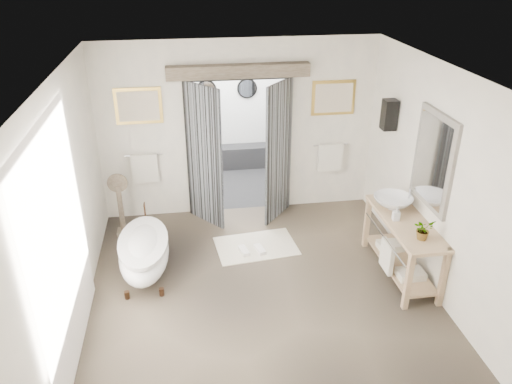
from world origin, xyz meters
TOP-DOWN VIEW (x-y plane):
  - ground_plane at (0.00, 0.00)m, footprint 5.00×5.00m
  - room_shell at (-0.04, -0.12)m, footprint 4.52×5.02m
  - shower_room at (0.00, 3.99)m, footprint 2.22×2.01m
  - back_wall_dressing at (0.00, 2.32)m, footprint 3.82×0.72m
  - clawfoot_tub at (-1.53, 0.78)m, footprint 0.68×1.51m
  - vanity at (1.95, 0.25)m, footprint 0.57×1.60m
  - pedestal_mirror at (-1.94, 1.92)m, footprint 0.31×0.20m
  - rug at (0.09, 1.23)m, footprint 1.28×0.92m
  - slippers at (0.01, 1.08)m, footprint 0.40×0.28m
  - basin at (1.92, 0.60)m, footprint 0.63×0.63m
  - plant at (1.98, -0.21)m, footprint 0.30×0.28m
  - soap_bottle_a at (1.84, 0.29)m, footprint 0.10×0.10m
  - soap_bottle_b at (1.98, 0.89)m, footprint 0.15×0.15m

SIDE VIEW (x-z plane):
  - ground_plane at x=0.00m, z-range 0.00..0.00m
  - rug at x=0.09m, z-range 0.00..0.01m
  - slippers at x=0.01m, z-range 0.01..0.07m
  - clawfoot_tub at x=-1.53m, z-range -0.01..0.73m
  - pedestal_mirror at x=-1.94m, z-range -0.07..0.98m
  - vanity at x=1.95m, z-range 0.08..0.93m
  - shower_room at x=0.00m, z-range -0.35..2.16m
  - soap_bottle_b at x=1.98m, z-range 0.85..1.01m
  - basin at x=1.92m, z-range 0.85..1.04m
  - soap_bottle_a at x=1.84m, z-range 0.85..1.04m
  - plant at x=1.98m, z-range 0.85..1.12m
  - back_wall_dressing at x=0.00m, z-range 0.30..2.82m
  - room_shell at x=-0.04m, z-range 0.40..3.31m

